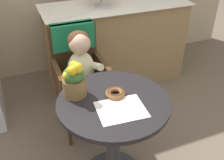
% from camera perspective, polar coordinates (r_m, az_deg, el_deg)
% --- Properties ---
extents(cafe_table, '(0.72, 0.72, 0.72)m').
position_cam_1_polar(cafe_table, '(1.81, 0.29, -9.72)').
color(cafe_table, black).
rests_on(cafe_table, ground).
extents(wicker_chair, '(0.42, 0.45, 0.95)m').
position_cam_1_polar(wicker_chair, '(2.27, -7.48, 3.81)').
color(wicker_chair, '#472D19').
rests_on(wicker_chair, ground).
extents(seated_child, '(0.27, 0.32, 0.73)m').
position_cam_1_polar(seated_child, '(2.12, -6.44, 2.83)').
color(seated_child, beige).
rests_on(seated_child, ground).
extents(paper_napkin, '(0.30, 0.26, 0.00)m').
position_cam_1_polar(paper_napkin, '(1.60, 1.97, -6.33)').
color(paper_napkin, white).
rests_on(paper_napkin, cafe_table).
extents(donut_front, '(0.13, 0.13, 0.04)m').
position_cam_1_polar(donut_front, '(1.70, 0.70, -2.78)').
color(donut_front, '#936033').
rests_on(donut_front, cafe_table).
extents(flower_vase, '(0.15, 0.15, 0.25)m').
position_cam_1_polar(flower_vase, '(1.67, -8.17, 0.03)').
color(flower_vase, brown).
rests_on(flower_vase, cafe_table).
extents(display_counter, '(1.56, 0.62, 0.90)m').
position_cam_1_polar(display_counter, '(3.03, 0.74, 7.84)').
color(display_counter, '#93754C').
rests_on(display_counter, ground).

